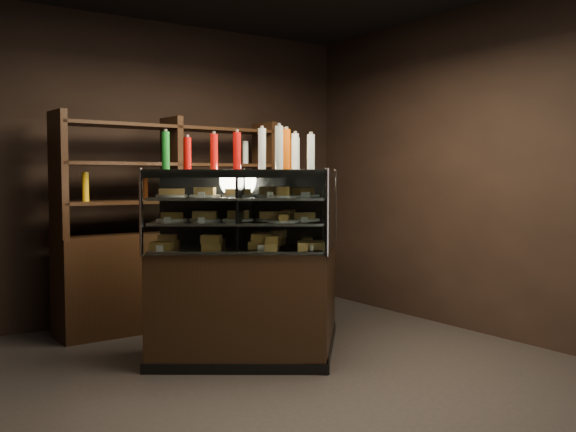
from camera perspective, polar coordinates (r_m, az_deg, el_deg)
name	(u,v)px	position (r m, az deg, el deg)	size (l,w,h in m)	color
ground	(257,387)	(4.52, -2.76, -14.96)	(5.00, 5.00, 0.00)	black
room_shell	(256,100)	(4.32, -2.84, 10.30)	(5.02, 5.02, 3.01)	black
display_case	(266,294)	(5.16, -1.98, -6.92)	(2.01, 1.49, 1.49)	black
food_display	(266,211)	(5.08, -1.98, 0.41)	(1.60, 1.05, 0.46)	#BD8E44
bottles_top	(265,152)	(5.08, -2.02, 5.70)	(1.43, 0.91, 0.30)	silver
potted_conifer	(308,288)	(5.99, 1.83, -6.45)	(0.32, 0.32, 0.69)	black
back_shelving	(173,262)	(6.30, -10.20, -4.05)	(2.23, 0.52, 2.00)	black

